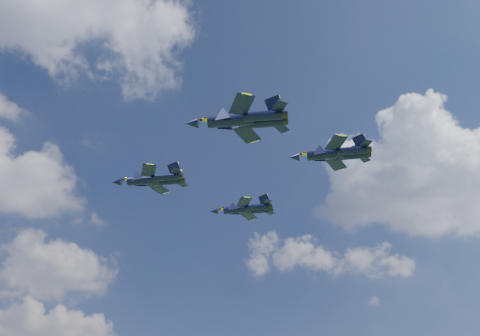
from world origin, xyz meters
name	(u,v)px	position (x,y,z in m)	size (l,w,h in m)	color
jet_lead	(142,180)	(-11.61, 14.58, 56.06)	(14.55, 12.25, 3.68)	black
jet_left	(227,120)	(-6.00, -11.47, 55.69)	(17.02, 13.80, 4.26)	black
jet_right	(236,209)	(11.03, 17.60, 56.37)	(13.71, 11.69, 3.49)	black
jet_slot	(322,154)	(16.12, -7.67, 57.95)	(15.19, 12.95, 3.86)	black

